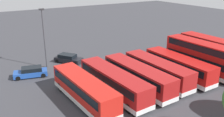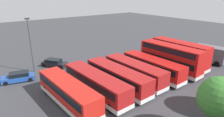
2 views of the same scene
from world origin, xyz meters
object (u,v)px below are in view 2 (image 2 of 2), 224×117
at_px(bus_double_decker_second, 170,57).
at_px(box_truck_blue, 205,53).
at_px(waste_bin_yellow, 129,55).
at_px(car_hatchback_silver, 54,63).
at_px(bus_single_deck_third, 152,67).
at_px(bus_double_decker_near_end, 179,53).
at_px(car_small_green, 18,77).
at_px(bus_single_deck_fourth, 134,71).
at_px(bus_single_deck_seventh, 68,92).
at_px(bus_single_deck_sixth, 96,83).
at_px(lamp_post_tall, 30,42).
at_px(bus_single_deck_fifth, 117,77).

relative_size(bus_double_decker_second, box_truck_blue, 1.41).
bearing_deg(waste_bin_yellow, car_hatchback_silver, -15.74).
bearing_deg(bus_single_deck_third, box_truck_blue, 174.06).
height_order(bus_double_decker_near_end, bus_double_decker_second, same).
bearing_deg(waste_bin_yellow, car_small_green, -3.95).
height_order(bus_double_decker_second, box_truck_blue, bus_double_decker_second).
xyz_separation_m(bus_single_deck_fourth, box_truck_blue, (-17.01, 1.75, 0.08)).
height_order(bus_double_decker_near_end, bus_single_deck_seventh, bus_double_decker_near_end).
relative_size(car_hatchback_silver, waste_bin_yellow, 4.95).
bearing_deg(car_hatchback_silver, waste_bin_yellow, 164.26).
bearing_deg(bus_double_decker_second, waste_bin_yellow, -87.45).
bearing_deg(bus_single_deck_sixth, box_truck_blue, 175.77).
bearing_deg(bus_single_deck_sixth, bus_double_decker_near_end, 179.27).
bearing_deg(bus_single_deck_third, bus_single_deck_fourth, -5.64).
distance_m(bus_single_deck_sixth, lamp_post_tall, 14.04).
distance_m(bus_single_deck_sixth, car_hatchback_silver, 13.14).
height_order(car_hatchback_silver, lamp_post_tall, lamp_post_tall).
bearing_deg(bus_single_deck_fifth, lamp_post_tall, -59.35).
bearing_deg(bus_single_deck_seventh, bus_double_decker_near_end, 179.40).
height_order(bus_single_deck_fifth, box_truck_blue, box_truck_blue).
relative_size(bus_double_decker_near_end, car_hatchback_silver, 2.28).
height_order(bus_single_deck_seventh, car_hatchback_silver, bus_single_deck_seventh).
xyz_separation_m(car_small_green, waste_bin_yellow, (-21.16, 1.46, -0.23)).
bearing_deg(bus_double_decker_second, bus_single_deck_third, -4.36).
relative_size(bus_single_deck_fourth, lamp_post_tall, 1.21).
distance_m(bus_double_decker_near_end, waste_bin_yellow, 10.12).
xyz_separation_m(car_hatchback_silver, car_small_green, (6.64, 2.63, 0.00)).
height_order(bus_single_deck_fifth, lamp_post_tall, lamp_post_tall).
relative_size(bus_single_deck_third, waste_bin_yellow, 11.63).
bearing_deg(bus_single_deck_seventh, bus_single_deck_fifth, 179.04).
bearing_deg(bus_single_deck_third, bus_double_decker_second, 175.64).
height_order(bus_single_deck_seventh, box_truck_blue, box_truck_blue).
bearing_deg(bus_double_decker_near_end, bus_single_deck_third, 1.19).
distance_m(bus_single_deck_fourth, lamp_post_tall, 17.39).
xyz_separation_m(car_small_green, lamp_post_tall, (-2.99, -2.43, 4.53)).
bearing_deg(bus_single_deck_seventh, bus_single_deck_sixth, 179.98).
xyz_separation_m(bus_double_decker_second, bus_single_deck_seventh, (18.28, -0.67, -0.83)).
bearing_deg(bus_single_deck_fourth, bus_double_decker_near_end, 178.90).
bearing_deg(bus_single_deck_fourth, bus_single_deck_sixth, -0.14).
bearing_deg(car_hatchback_silver, bus_single_deck_fifth, 107.08).
relative_size(bus_single_deck_fourth, car_hatchback_silver, 2.34).
bearing_deg(box_truck_blue, bus_single_deck_fifth, -4.62).
distance_m(bus_double_decker_second, car_hatchback_silver, 20.41).
distance_m(bus_single_deck_fourth, car_hatchback_silver, 15.10).
xyz_separation_m(bus_double_decker_near_end, bus_single_deck_sixth, (17.63, -0.22, -0.82)).
relative_size(car_hatchback_silver, car_small_green, 0.97).
distance_m(bus_double_decker_second, waste_bin_yellow, 9.89).
distance_m(bus_single_deck_sixth, waste_bin_yellow, 16.67).
bearing_deg(bus_single_deck_sixth, bus_single_deck_seventh, -0.02).
bearing_deg(lamp_post_tall, bus_double_decker_second, 143.89).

